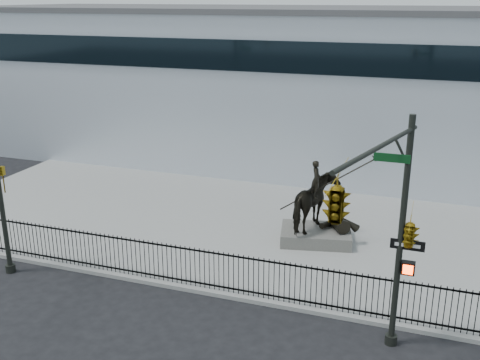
% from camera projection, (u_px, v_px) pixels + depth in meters
% --- Properties ---
extents(ground, '(120.00, 120.00, 0.00)m').
position_uv_depth(ground, '(176.00, 306.00, 18.88)').
color(ground, black).
rests_on(ground, ground).
extents(plaza, '(30.00, 12.00, 0.15)m').
position_uv_depth(plaza, '(244.00, 227.00, 25.13)').
color(plaza, gray).
rests_on(plaza, ground).
extents(building, '(44.00, 14.00, 9.00)m').
position_uv_depth(building, '(310.00, 86.00, 35.40)').
color(building, silver).
rests_on(building, ground).
extents(picket_fence, '(22.10, 0.10, 1.50)m').
position_uv_depth(picket_fence, '(191.00, 266.00, 19.72)').
color(picket_fence, black).
rests_on(picket_fence, plaza).
extents(statue_plinth, '(3.23, 2.54, 0.54)m').
position_uv_depth(statue_plinth, '(316.00, 235.00, 23.46)').
color(statue_plinth, '#514E4A').
rests_on(statue_plinth, plaza).
extents(equestrian_statue, '(3.61, 2.63, 3.12)m').
position_uv_depth(equestrian_statue, '(319.00, 204.00, 23.02)').
color(equestrian_statue, black).
rests_on(equestrian_statue, statue_plinth).
extents(traffic_signal_right, '(2.17, 6.86, 7.00)m').
position_uv_depth(traffic_signal_right, '(376.00, 218.00, 13.54)').
color(traffic_signal_right, black).
rests_on(traffic_signal_right, ground).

